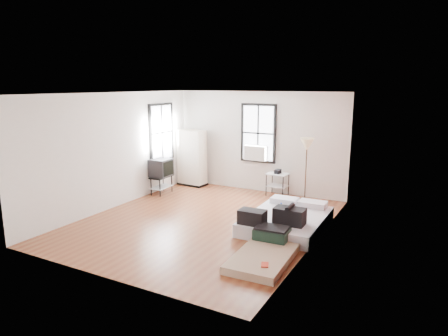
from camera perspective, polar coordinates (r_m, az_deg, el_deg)
The scene contains 8 objects.
ground at distance 8.96m, azimuth -2.88°, elevation -7.59°, with size 6.00×6.00×0.00m, color brown.
room_shell at distance 8.74m, azimuth -0.46°, elevation 3.67°, with size 5.02×6.02×2.80m.
mattress_main at distance 8.59m, azimuth 8.83°, elevation -7.30°, with size 1.57×2.11×0.67m.
mattress_bare at distance 7.25m, azimuth 6.10°, elevation -11.56°, with size 0.98×1.75×0.37m.
wardrobe at distance 11.95m, azimuth -4.58°, elevation 1.44°, with size 0.87×0.54×1.66m.
side_table at distance 10.89m, azimuth 7.67°, elevation -1.40°, with size 0.58×0.48×0.73m.
floor_lamp at distance 10.41m, azimuth 11.75°, elevation 2.89°, with size 0.35×0.35×1.64m.
tv_stand at distance 11.11m, azimuth -8.95°, elevation -0.13°, with size 0.51×0.71×0.98m.
Camera 1 is at (4.38, -7.22, 2.99)m, focal length 32.00 mm.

